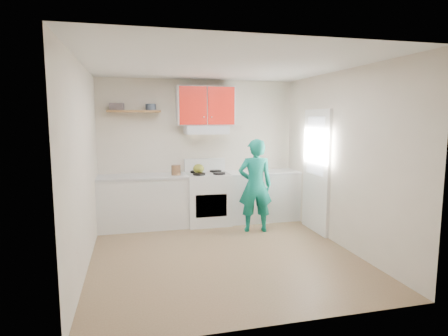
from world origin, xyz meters
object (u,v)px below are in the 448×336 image
object	(u,v)px
kettle	(199,169)
tin	(151,107)
crock	(176,171)
person	(255,185)
stove	(208,199)

from	to	relation	value
kettle	tin	bearing A→B (deg)	151.50
tin	crock	xyz separation A→B (m)	(0.39, -0.24, -1.10)
kettle	person	size ratio (longest dim) A/B	0.13
kettle	crock	bearing A→B (deg)	175.00
tin	kettle	xyz separation A→B (m)	(0.81, -0.14, -1.09)
crock	person	distance (m)	1.40
stove	person	world-z (taller)	person
tin	crock	size ratio (longest dim) A/B	0.93
tin	person	distance (m)	2.26
tin	person	world-z (taller)	tin
kettle	crock	xyz separation A→B (m)	(-0.42, -0.10, -0.01)
stove	crock	xyz separation A→B (m)	(-0.57, -0.07, 0.54)
tin	stove	bearing A→B (deg)	-10.24
stove	kettle	xyz separation A→B (m)	(-0.16, 0.04, 0.55)
crock	person	bearing A→B (deg)	-24.40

